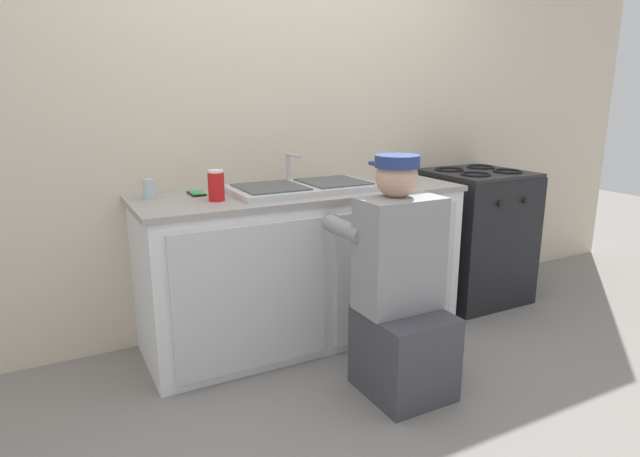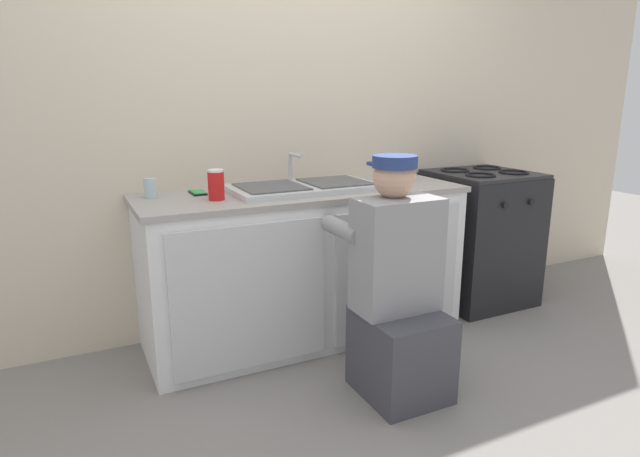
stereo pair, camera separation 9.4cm
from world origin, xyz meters
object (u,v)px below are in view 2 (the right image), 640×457
Objects in this scene: sink_double_basin at (304,187)px; water_glass at (150,188)px; soda_cup_red at (216,185)px; cell_phone at (198,193)px; stove_range at (479,237)px; coffee_mug at (396,172)px; plumber_person at (398,298)px; spice_bottle_red at (387,178)px.

sink_double_basin reaches higher than water_glass.
soda_cup_red reaches higher than cell_phone.
cell_phone is (-1.83, 0.15, 0.42)m from stove_range.
coffee_mug is 0.90× the size of cell_phone.
coffee_mug is at bearing -3.37° from cell_phone.
stove_range is at bearing -0.10° from sink_double_basin.
sink_double_basin is 0.65m from coffee_mug.
water_glass is at bearing 176.12° from stove_range.
plumber_person is at bearing -43.23° from water_glass.
spice_bottle_red is 1.05m from cell_phone.
sink_double_basin is 5.71× the size of cell_phone.
water_glass is (-0.79, 0.14, 0.03)m from sink_double_basin.
plumber_person is 10.52× the size of spice_bottle_red.
stove_range is at bearing -3.88° from water_glass.
cell_phone is at bearing 175.39° from stove_range.
plumber_person reaches higher than cell_phone.
plumber_person is 1.34m from water_glass.
stove_range is 1.85m from soda_cup_red.
plumber_person is at bearing -122.48° from coffee_mug.
water_glass reaches higher than coffee_mug.
sink_double_basin is at bearing -14.86° from cell_phone.
cell_phone is (-0.68, 0.88, 0.40)m from plumber_person.
sink_double_basin reaches higher than cell_phone.
soda_cup_red is at bearing -178.03° from stove_range.
sink_double_basin is 6.35× the size of coffee_mug.
plumber_person reaches higher than soda_cup_red.
spice_bottle_red reaches higher than water_glass.
cell_phone is at bearing 1.75° from water_glass.
coffee_mug is 1.26× the size of water_glass.
stove_range is at bearing 32.55° from plumber_person.
plumber_person is 11.04× the size of water_glass.
cell_phone is (0.24, 0.01, -0.04)m from water_glass.
water_glass is (-0.92, 0.87, 0.44)m from plumber_person.
plumber_person is at bearing -52.01° from cell_phone.
sink_double_basin is at bearing -9.93° from water_glass.
stove_range is 1.88m from cell_phone.
stove_range is 8.45× the size of spice_bottle_red.
water_glass is at bearing 169.14° from spice_bottle_red.
stove_range is 7.05× the size of coffee_mug.
stove_range is 0.94m from spice_bottle_red.
spice_bottle_red is at bearing -2.35° from soda_cup_red.
coffee_mug is (0.51, 0.81, 0.44)m from plumber_person.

